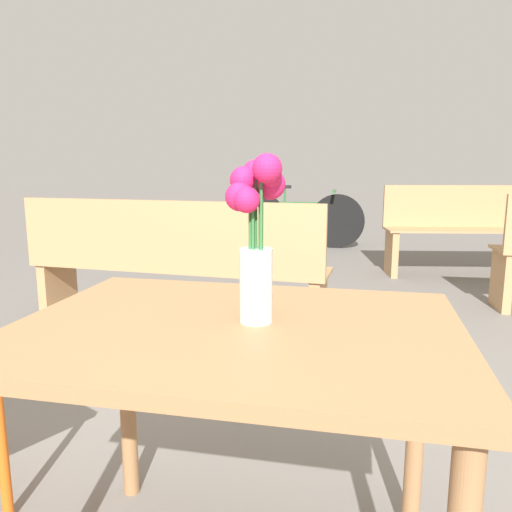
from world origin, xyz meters
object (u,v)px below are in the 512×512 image
at_px(bench_near, 172,263).
at_px(bicycle, 298,219).
at_px(table_front, 237,365).
at_px(flower_vase, 256,234).
at_px(bench_far, 474,226).

relative_size(bench_near, bicycle, 1.12).
distance_m(table_front, bench_near, 1.88).
bearing_deg(bicycle, flower_vase, -84.90).
bearing_deg(bicycle, bench_far, -35.30).
bearing_deg(bench_near, bicycle, 84.18).
xyz_separation_m(table_front, bench_far, (1.39, 3.99, -0.14)).
relative_size(flower_vase, bicycle, 0.23).
relative_size(table_front, bench_far, 0.58).
xyz_separation_m(flower_vase, bench_far, (1.35, 3.96, -0.44)).
height_order(bench_near, bicycle, bench_near).
xyz_separation_m(flower_vase, bench_near, (-0.83, 1.68, -0.43)).
bearing_deg(bicycle, table_front, -85.35).
bearing_deg(bench_far, table_front, -109.24).
distance_m(flower_vase, bench_near, 1.93).
xyz_separation_m(bench_far, bicycle, (-1.82, 1.29, -0.11)).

